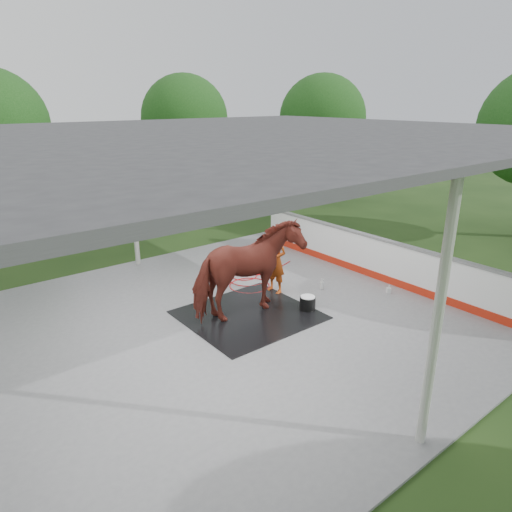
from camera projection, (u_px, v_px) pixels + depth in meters
ground at (230, 323)px, 10.03m from camera, size 100.00×100.00×0.00m
concrete_slab at (230, 322)px, 10.02m from camera, size 12.00×10.00×0.05m
pavilion_structure at (226, 138)px, 8.73m from camera, size 12.60×10.60×4.05m
dasher_board at (366, 256)px, 12.53m from camera, size 0.16×8.00×1.15m
tree_belt at (214, 143)px, 9.63m from camera, size 28.00×28.00×5.80m
rubber_mat at (249, 315)px, 10.29m from camera, size 2.76×2.59×0.02m
horse at (248, 271)px, 9.94m from camera, size 2.52×1.20×2.10m
handler at (276, 260)px, 11.27m from camera, size 0.48×0.66×1.68m
wash_bucket at (308, 303)px, 10.50m from camera, size 0.37×0.37×0.34m
soap_bottle_a at (322, 284)px, 11.64m from camera, size 0.15×0.15×0.29m
soap_bottle_b at (389, 289)px, 11.41m from camera, size 0.14×0.14×0.22m
hose_coil at (249, 279)px, 12.31m from camera, size 2.62×1.65×0.02m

